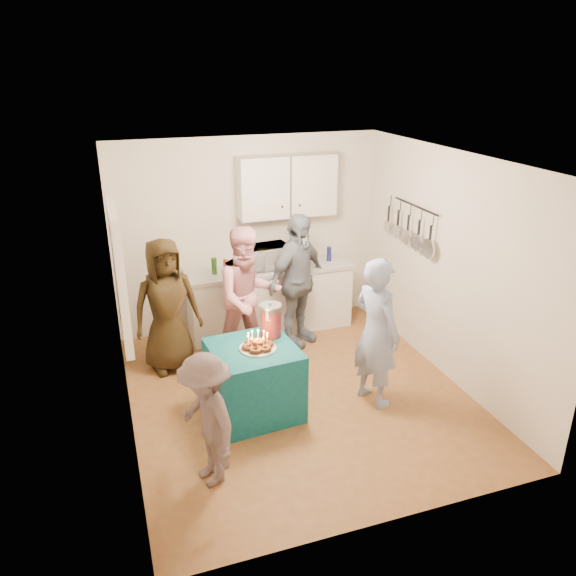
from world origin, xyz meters
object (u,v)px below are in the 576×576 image
object	(u,v)px
man_birthday	(376,333)
woman_back_left	(166,306)
child_near_left	(206,420)
party_table	(254,380)
woman_back_right	(297,281)
counter	(270,300)
punch_jar	(271,321)
woman_back_center	(248,297)
microwave	(268,256)

from	to	relation	value
man_birthday	woman_back_left	distance (m)	2.45
man_birthday	child_near_left	world-z (taller)	man_birthday
party_table	child_near_left	distance (m)	1.13
woman_back_right	child_near_left	world-z (taller)	woman_back_right
counter	woman_back_right	xyz separation A→B (m)	(0.21, -0.50, 0.44)
punch_jar	woman_back_center	size ratio (longest dim) A/B	0.20
woman_back_center	woman_back_right	size ratio (longest dim) A/B	0.99
counter	microwave	size ratio (longest dim) A/B	4.00
woman_back_center	child_near_left	distance (m)	2.17
woman_back_center	child_near_left	size ratio (longest dim) A/B	1.38
man_birthday	child_near_left	distance (m)	2.07
counter	child_near_left	world-z (taller)	child_near_left
punch_jar	man_birthday	distance (m)	1.11
woman_back_right	punch_jar	bearing A→B (deg)	-153.01
woman_back_left	woman_back_right	world-z (taller)	woman_back_right
woman_back_center	woman_back_right	bearing A→B (deg)	16.01
woman_back_center	child_near_left	bearing A→B (deg)	-120.34
woman_back_left	party_table	bearing A→B (deg)	-69.54
punch_jar	woman_back_center	distance (m)	0.88
microwave	party_table	xyz separation A→B (m)	(-0.73, -1.86, -0.68)
woman_back_left	child_near_left	distance (m)	2.12
microwave	punch_jar	distance (m)	1.73
punch_jar	child_near_left	distance (m)	1.45
microwave	man_birthday	xyz separation A→B (m)	(0.55, -2.07, -0.24)
punch_jar	woman_back_left	bearing A→B (deg)	132.85
microwave	man_birthday	size ratio (longest dim) A/B	0.33
microwave	punch_jar	world-z (taller)	microwave
counter	party_table	distance (m)	2.00
party_table	woman_back_left	world-z (taller)	woman_back_left
party_table	punch_jar	distance (m)	0.64
microwave	woman_back_left	bearing A→B (deg)	-162.91
microwave	woman_back_center	world-z (taller)	woman_back_center
man_birthday	child_near_left	bearing A→B (deg)	90.99
party_table	man_birthday	world-z (taller)	man_birthday
microwave	child_near_left	xyz separation A→B (m)	(-1.39, -2.74, -0.44)
counter	child_near_left	size ratio (longest dim) A/B	1.77
man_birthday	woman_back_left	xyz separation A→B (m)	(-1.99, 1.44, -0.01)
man_birthday	woman_back_right	size ratio (longest dim) A/B	0.95
counter	woman_back_center	bearing A→B (deg)	-122.82
party_table	punch_jar	xyz separation A→B (m)	(0.25, 0.20, 0.55)
counter	woman_back_right	distance (m)	0.70
counter	punch_jar	world-z (taller)	punch_jar
microwave	man_birthday	distance (m)	2.15
child_near_left	man_birthday	bearing A→B (deg)	94.13
counter	man_birthday	distance (m)	2.17
woman_back_center	child_near_left	world-z (taller)	woman_back_center
counter	woman_back_left	world-z (taller)	woman_back_left
party_table	woman_back_right	world-z (taller)	woman_back_right
punch_jar	man_birthday	world-z (taller)	man_birthday
counter	punch_jar	bearing A→B (deg)	-106.66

